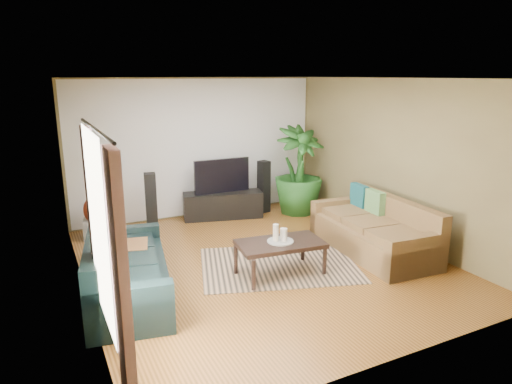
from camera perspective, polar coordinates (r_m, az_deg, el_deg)
floor at (r=6.97m, az=0.74°, el=-8.75°), size 5.50×5.50×0.00m
ceiling at (r=6.41m, az=0.82°, el=14.02°), size 5.50×5.50×0.00m
wall_back at (r=9.05m, az=-7.24°, el=5.46°), size 5.00×0.00×5.00m
wall_front at (r=4.39m, az=17.48°, el=-4.83°), size 5.00×0.00×5.00m
wall_left at (r=5.88m, az=-21.43°, el=-0.32°), size 0.00×5.50×5.50m
wall_right at (r=8.00m, az=16.96°, el=3.76°), size 0.00×5.50×5.50m
backwall_panel at (r=9.04m, az=-7.22°, el=5.45°), size 4.90×0.00×4.90m
window_pane at (r=4.34m, az=-19.15°, el=-4.49°), size 0.00×1.80×1.80m
curtain_near at (r=3.75m, az=-16.46°, el=-11.46°), size 0.08×0.35×2.20m
curtain_far at (r=5.13m, az=-19.51°, el=-4.57°), size 0.08×0.35×2.20m
curtain_rod at (r=4.15m, az=-19.49°, el=7.43°), size 0.03×1.90×0.03m
sofa_left at (r=6.05m, az=-15.69°, el=-8.72°), size 1.31×2.32×0.85m
sofa_right at (r=7.48m, az=14.32°, el=-4.10°), size 1.17×2.30×0.85m
area_rug at (r=6.87m, az=2.86°, el=-9.08°), size 2.66×2.24×0.01m
coffee_table at (r=6.49m, az=3.04°, el=-8.25°), size 1.26×0.79×0.49m
candle_tray at (r=6.40m, az=3.07°, el=-6.16°), size 0.37×0.37×0.02m
candle_tall at (r=6.35m, az=2.48°, el=-5.09°), size 0.08×0.08×0.24m
candle_mid at (r=6.35m, az=3.57°, el=-5.37°), size 0.08×0.08×0.18m
candle_short at (r=6.45m, az=3.36°, el=-5.19°), size 0.08×0.08×0.15m
tv_stand at (r=9.01m, az=-4.15°, el=-1.64°), size 1.60×0.83×0.51m
television at (r=8.89m, az=-4.27°, el=2.03°), size 1.12×0.06×0.66m
speaker_left at (r=8.31m, az=-12.97°, el=-1.34°), size 0.23×0.25×1.08m
speaker_right at (r=9.31m, az=0.98°, el=0.68°), size 0.23×0.25×1.06m
potted_plant at (r=9.22m, az=5.31°, el=2.73°), size 1.04×1.04×1.77m
plant_pot at (r=9.41m, az=5.20°, el=-1.78°), size 0.33×0.33×0.25m
pedestal at (r=8.37m, az=-19.51°, el=-4.31°), size 0.41×0.41×0.35m
vase at (r=8.28m, az=-19.71°, el=-2.13°), size 0.32×0.32×0.45m
side_table at (r=6.53m, az=-15.49°, el=-8.47°), size 0.60×0.60×0.53m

